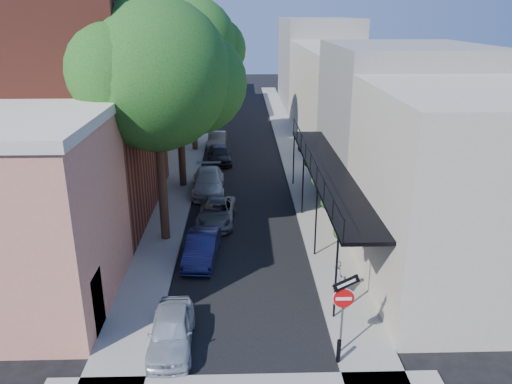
{
  "coord_description": "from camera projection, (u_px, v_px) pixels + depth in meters",
  "views": [
    {
      "loc": [
        0.0,
        -12.53,
        10.6
      ],
      "look_at": [
        0.63,
        9.08,
        2.8
      ],
      "focal_mm": 35.0,
      "sensor_mm": 36.0,
      "label": 1
    }
  ],
  "objects": [
    {
      "name": "ground",
      "position": [
        244.0,
        377.0,
        15.38
      ],
      "size": [
        160.0,
        160.0,
        0.0
      ],
      "primitive_type": "plane",
      "color": "black",
      "rests_on": "ground"
    },
    {
      "name": "sidewalk_left",
      "position": [
        196.0,
        141.0,
        43.46
      ],
      "size": [
        2.0,
        64.0,
        0.12
      ],
      "primitive_type": "cube",
      "color": "gray",
      "rests_on": "ground"
    },
    {
      "name": "oak_far",
      "position": [
        197.0,
        45.0,
        38.12
      ],
      "size": [
        7.7,
        7.0,
        11.9
      ],
      "color": "#351F15",
      "rests_on": "ground"
    },
    {
      "name": "sign_post",
      "position": [
        344.0,
        301.0,
        15.69
      ],
      "size": [
        0.89,
        0.17,
        2.99
      ],
      "color": "#595B60",
      "rests_on": "ground"
    },
    {
      "name": "bollard",
      "position": [
        339.0,
        351.0,
        15.76
      ],
      "size": [
        0.14,
        0.14,
        0.8
      ],
      "primitive_type": "cylinder",
      "color": "black",
      "rests_on": "sidewalk_right"
    },
    {
      "name": "road_surface",
      "position": [
        242.0,
        141.0,
        43.58
      ],
      "size": [
        6.0,
        64.0,
        0.01
      ],
      "primitive_type": "cube",
      "color": "black",
      "rests_on": "ground"
    },
    {
      "name": "parked_car_d",
      "position": [
        208.0,
        182.0,
        30.96
      ],
      "size": [
        2.13,
        4.84,
        1.38
      ],
      "primitive_type": "imported",
      "rotation": [
        0.0,
        0.0,
        0.04
      ],
      "color": "#B9BABE",
      "rests_on": "ground"
    },
    {
      "name": "sidewalk_right",
      "position": [
        287.0,
        140.0,
        43.68
      ],
      "size": [
        2.0,
        64.0,
        0.12
      ],
      "primitive_type": "cube",
      "color": "gray",
      "rests_on": "ground"
    },
    {
      "name": "pedestrian",
      "position": [
        338.0,
        279.0,
        19.2
      ],
      "size": [
        0.46,
        0.63,
        1.6
      ],
      "primitive_type": "imported",
      "rotation": [
        0.0,
        0.0,
        1.71
      ],
      "color": "gray",
      "rests_on": "sidewalk_right"
    },
    {
      "name": "parked_car_c",
      "position": [
        216.0,
        212.0,
        26.52
      ],
      "size": [
        2.13,
        4.29,
        1.17
      ],
      "primitive_type": "imported",
      "rotation": [
        0.0,
        0.0,
        -0.05
      ],
      "color": "#5C6064",
      "rests_on": "ground"
    },
    {
      "name": "oak_mid",
      "position": [
        184.0,
        75.0,
        30.03
      ],
      "size": [
        6.6,
        6.0,
        10.2
      ],
      "color": "#351F15",
      "rests_on": "ground"
    },
    {
      "name": "buildings_left",
      "position": [
        127.0,
        86.0,
        40.49
      ],
      "size": [
        10.1,
        59.1,
        12.0
      ],
      "color": "tan",
      "rests_on": "ground"
    },
    {
      "name": "parked_car_a",
      "position": [
        171.0,
        331.0,
        16.61
      ],
      "size": [
        1.57,
        3.64,
        1.22
      ],
      "primitive_type": "imported",
      "rotation": [
        0.0,
        0.0,
        0.04
      ],
      "color": "#A3ACB5",
      "rests_on": "ground"
    },
    {
      "name": "oak_near",
      "position": [
        166.0,
        77.0,
        22.26
      ],
      "size": [
        7.48,
        6.8,
        11.42
      ],
      "color": "#351F15",
      "rests_on": "ground"
    },
    {
      "name": "parked_car_b",
      "position": [
        202.0,
        248.0,
        22.45
      ],
      "size": [
        1.59,
        3.88,
        1.25
      ],
      "primitive_type": "imported",
      "rotation": [
        0.0,
        0.0,
        -0.07
      ],
      "color": "#141740",
      "rests_on": "ground"
    },
    {
      "name": "parked_car_f",
      "position": [
        217.0,
        141.0,
        41.04
      ],
      "size": [
        1.43,
        4.02,
        1.32
      ],
      "primitive_type": "imported",
      "rotation": [
        0.0,
        0.0,
        -0.01
      ],
      "color": "#686358",
      "rests_on": "ground"
    },
    {
      "name": "parked_car_e",
      "position": [
        220.0,
        154.0,
        37.03
      ],
      "size": [
        2.03,
        4.09,
        1.34
      ],
      "primitive_type": "imported",
      "rotation": [
        0.0,
        0.0,
        0.12
      ],
      "color": "black",
      "rests_on": "ground"
    },
    {
      "name": "buildings_right",
      "position": [
        348.0,
        90.0,
        41.85
      ],
      "size": [
        9.8,
        55.0,
        10.0
      ],
      "color": "beige",
      "rests_on": "ground"
    }
  ]
}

